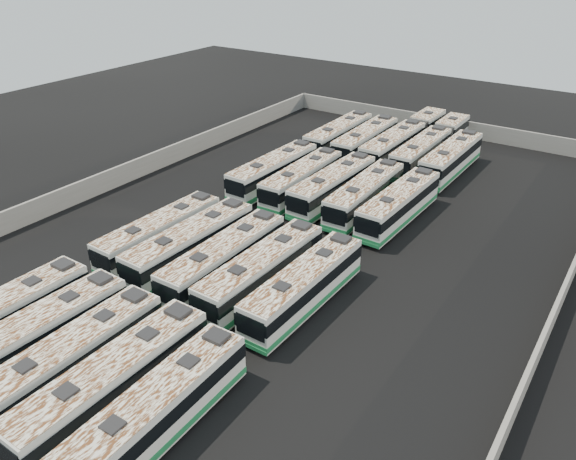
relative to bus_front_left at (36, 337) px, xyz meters
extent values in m
plane|color=black|center=(4.41, 23.19, -1.84)|extent=(140.00, 140.00, 0.00)
cube|color=slate|center=(4.41, 59.49, -0.74)|extent=(45.20, 0.30, 2.20)
cube|color=slate|center=(26.71, 23.19, -0.74)|extent=(0.30, 73.20, 2.20)
cube|color=slate|center=(-17.89, 23.19, -0.74)|extent=(0.30, 73.20, 2.20)
cube|color=#1E7541|center=(-3.65, -0.24, -1.08)|extent=(2.73, 12.62, 0.44)
cube|color=black|center=(-3.64, 2.52, 1.54)|extent=(1.00, 1.00, 0.15)
cube|color=black|center=(-3.63, 5.04, 1.60)|extent=(1.37, 1.16, 0.27)
cylinder|color=black|center=(-4.75, 3.79, -1.31)|extent=(0.30, 1.05, 1.05)
cylinder|color=black|center=(-2.51, 3.77, -1.31)|extent=(0.30, 1.05, 1.05)
cube|color=silver|center=(0.00, 0.00, -0.02)|extent=(2.93, 12.71, 2.90)
cube|color=#1E7541|center=(0.00, 0.00, -1.08)|extent=(2.98, 12.76, 0.44)
cube|color=black|center=(0.00, 0.00, 0.46)|extent=(2.99, 12.77, 0.97)
cube|color=white|center=(0.00, 0.00, 1.46)|extent=(2.87, 12.45, 0.07)
cube|color=black|center=(0.06, 2.78, 1.57)|extent=(1.02, 1.02, 0.15)
cube|color=black|center=(0.12, 5.31, 1.62)|extent=(1.40, 1.19, 0.27)
cylinder|color=black|center=(-1.03, 4.07, -1.31)|extent=(0.32, 1.06, 1.05)
cylinder|color=black|center=(1.22, 4.02, -1.31)|extent=(0.32, 1.06, 1.05)
cube|color=silver|center=(3.65, -0.07, -0.03)|extent=(2.75, 12.61, 2.88)
cube|color=#1E7541|center=(3.65, -0.07, -1.08)|extent=(2.80, 12.66, 0.44)
cube|color=black|center=(3.65, -0.07, 0.45)|extent=(2.81, 12.67, 0.96)
cube|color=white|center=(3.65, -0.07, 1.44)|extent=(2.69, 12.35, 0.07)
cube|color=black|center=(3.68, -2.83, 1.55)|extent=(1.01, 1.01, 0.15)
cube|color=black|center=(3.62, 2.70, 1.55)|extent=(1.01, 1.01, 0.15)
cube|color=black|center=(3.60, 5.22, 1.60)|extent=(1.37, 1.17, 0.27)
cylinder|color=black|center=(2.57, -4.10, -1.31)|extent=(0.30, 1.05, 1.05)
cylinder|color=black|center=(4.81, -4.08, -1.31)|extent=(0.30, 1.05, 1.05)
cylinder|color=black|center=(2.49, 3.95, -1.31)|extent=(0.30, 1.05, 1.05)
cylinder|color=black|center=(4.73, 3.97, -1.31)|extent=(0.30, 1.05, 1.05)
cube|color=silver|center=(7.33, 0.01, 0.03)|extent=(2.72, 12.98, 2.97)
cube|color=#1E7541|center=(7.33, 0.01, -1.06)|extent=(2.77, 13.03, 0.45)
cube|color=black|center=(7.33, 0.01, 0.52)|extent=(2.78, 13.04, 0.99)
cube|color=black|center=(7.32, -6.50, 0.38)|extent=(2.38, 0.06, 1.57)
cube|color=white|center=(7.33, 0.01, 1.55)|extent=(2.67, 12.72, 0.08)
cube|color=black|center=(7.32, -2.85, 1.66)|extent=(1.03, 1.03, 0.15)
cube|color=black|center=(7.33, 2.86, 1.66)|extent=(1.03, 1.03, 0.15)
cube|color=black|center=(7.34, 5.46, 1.71)|extent=(1.41, 1.19, 0.28)
cylinder|color=black|center=(6.17, -4.14, -1.30)|extent=(0.30, 1.08, 1.08)
cylinder|color=black|center=(8.48, -4.15, -1.30)|extent=(0.30, 1.08, 1.08)
cylinder|color=black|center=(6.18, 4.16, -1.30)|extent=(0.30, 1.08, 1.08)
cylinder|color=black|center=(8.49, 4.16, -1.30)|extent=(0.30, 1.08, 1.08)
cube|color=silver|center=(10.94, -0.19, -0.05)|extent=(2.88, 12.52, 2.86)
cube|color=#1E7541|center=(10.94, -0.19, -1.09)|extent=(2.93, 12.57, 0.44)
cube|color=black|center=(10.94, -0.19, 0.43)|extent=(2.94, 12.58, 0.96)
cube|color=white|center=(10.94, -0.19, 1.41)|extent=(2.82, 12.27, 0.07)
cube|color=black|center=(11.00, -2.93, 1.52)|extent=(1.01, 1.01, 0.15)
cube|color=black|center=(10.88, 2.56, 1.52)|extent=(1.01, 1.01, 0.15)
cube|color=black|center=(10.82, 5.05, 1.57)|extent=(1.38, 1.17, 0.27)
cylinder|color=black|center=(9.74, 3.78, -1.32)|extent=(0.31, 1.05, 1.04)
cylinder|color=black|center=(11.96, 3.83, -1.32)|extent=(0.31, 1.05, 1.04)
cube|color=silver|center=(-3.53, 14.34, -0.05)|extent=(2.86, 12.47, 2.85)
cube|color=#1E7541|center=(-3.53, 14.34, -1.09)|extent=(2.91, 12.52, 0.43)
cube|color=black|center=(-3.53, 14.34, 0.42)|extent=(2.92, 12.53, 0.95)
cube|color=black|center=(-3.67, 8.11, 0.28)|extent=(2.28, 0.11, 1.50)
cube|color=#1E7541|center=(-3.67, 8.11, -1.30)|extent=(2.59, 0.16, 0.29)
cube|color=white|center=(-3.53, 14.34, 1.40)|extent=(2.80, 12.22, 0.07)
cube|color=black|center=(-3.59, 11.61, 1.51)|extent=(1.00, 1.00, 0.14)
cube|color=black|center=(-3.47, 17.07, 1.51)|extent=(1.00, 1.00, 0.14)
cube|color=black|center=(-3.42, 19.55, 1.56)|extent=(1.37, 1.17, 0.27)
cylinder|color=black|center=(-4.72, 10.39, -1.32)|extent=(0.31, 1.04, 1.03)
cylinder|color=black|center=(-2.51, 10.34, -1.32)|extent=(0.31, 1.04, 1.03)
cylinder|color=black|center=(-4.55, 18.33, -1.32)|extent=(0.31, 1.04, 1.03)
cylinder|color=black|center=(-2.34, 18.29, -1.32)|extent=(0.31, 1.04, 1.03)
cube|color=silver|center=(-0.02, 14.38, 0.01)|extent=(2.96, 12.94, 2.95)
cube|color=#1E7541|center=(-0.02, 14.38, -1.06)|extent=(3.01, 12.99, 0.45)
cube|color=black|center=(-0.02, 14.38, 0.50)|extent=(3.02, 13.00, 0.99)
cube|color=black|center=(-0.16, 7.92, 0.36)|extent=(2.36, 0.11, 1.56)
cube|color=#1E7541|center=(-0.16, 7.92, -1.28)|extent=(2.69, 0.16, 0.30)
cube|color=white|center=(-0.02, 14.38, 1.52)|extent=(2.90, 12.68, 0.08)
cube|color=black|center=(-0.08, 11.55, 1.63)|extent=(1.04, 1.04, 0.15)
cube|color=black|center=(0.04, 17.22, 1.63)|extent=(1.04, 1.04, 0.15)
cube|color=black|center=(0.10, 19.79, 1.68)|extent=(1.42, 1.21, 0.28)
cylinder|color=black|center=(-1.26, 10.29, -1.30)|extent=(0.32, 1.08, 1.07)
cylinder|color=black|center=(1.04, 10.24, -1.30)|extent=(0.32, 1.08, 1.07)
cylinder|color=black|center=(-1.08, 18.53, -1.30)|extent=(0.32, 1.08, 1.07)
cylinder|color=black|center=(1.22, 18.48, -1.30)|extent=(0.32, 1.08, 1.07)
cube|color=silver|center=(3.77, 14.09, 0.00)|extent=(2.79, 12.83, 2.93)
cube|color=#1E7541|center=(3.77, 14.09, -1.07)|extent=(2.84, 12.88, 0.45)
cube|color=black|center=(3.77, 14.09, 0.49)|extent=(2.85, 12.89, 0.98)
cube|color=black|center=(3.84, 7.67, 0.35)|extent=(2.35, 0.08, 1.55)
cube|color=#1E7541|center=(3.84, 7.67, -1.28)|extent=(2.67, 0.13, 0.30)
cube|color=white|center=(3.77, 14.09, 1.50)|extent=(2.73, 12.57, 0.07)
cube|color=black|center=(3.80, 11.27, 1.61)|extent=(1.02, 1.02, 0.15)
cube|color=black|center=(3.75, 16.91, 1.61)|extent=(1.02, 1.02, 0.15)
cube|color=black|center=(3.72, 19.47, 1.66)|extent=(1.40, 1.19, 0.28)
cylinder|color=black|center=(2.67, 9.98, -1.30)|extent=(0.31, 1.07, 1.07)
cylinder|color=black|center=(4.95, 10.01, -1.30)|extent=(0.31, 1.07, 1.07)
cylinder|color=black|center=(2.59, 18.18, -1.30)|extent=(0.31, 1.07, 1.07)
cylinder|color=black|center=(4.87, 18.20, -1.30)|extent=(0.31, 1.07, 1.07)
cube|color=silver|center=(7.28, 14.29, 0.00)|extent=(2.89, 12.84, 2.93)
cube|color=#1E7541|center=(7.28, 14.29, -1.07)|extent=(2.94, 12.89, 0.45)
cube|color=black|center=(7.28, 14.29, 0.49)|extent=(2.95, 12.90, 0.98)
cube|color=black|center=(7.17, 7.87, 0.35)|extent=(2.35, 0.10, 1.55)
cube|color=#1E7541|center=(7.17, 7.87, -1.28)|extent=(2.67, 0.15, 0.30)
cube|color=white|center=(7.28, 14.29, 1.50)|extent=(2.83, 12.58, 0.07)
cube|color=black|center=(7.23, 11.48, 1.61)|extent=(1.03, 1.03, 0.15)
cube|color=black|center=(7.33, 17.10, 1.61)|extent=(1.03, 1.03, 0.15)
cube|color=black|center=(7.38, 19.66, 1.66)|extent=(1.41, 1.20, 0.28)
cylinder|color=black|center=(6.07, 10.22, -1.30)|extent=(0.32, 1.07, 1.07)
cylinder|color=black|center=(8.35, 10.18, -1.30)|extent=(0.32, 1.07, 1.07)
cylinder|color=black|center=(6.21, 18.40, -1.30)|extent=(0.32, 1.07, 1.07)
cylinder|color=black|center=(8.50, 18.36, -1.30)|extent=(0.32, 1.07, 1.07)
cube|color=silver|center=(11.00, 14.38, -0.04)|extent=(2.76, 12.54, 2.87)
cube|color=#1E7541|center=(11.00, 14.38, -1.09)|extent=(2.81, 12.60, 0.44)
cube|color=black|center=(11.00, 14.38, 0.44)|extent=(2.82, 12.61, 0.96)
cube|color=black|center=(10.93, 8.11, 0.30)|extent=(2.29, 0.09, 1.51)
cube|color=#1E7541|center=(10.93, 8.11, -1.30)|extent=(2.61, 0.13, 0.29)
cube|color=white|center=(11.00, 14.38, 1.43)|extent=(2.71, 12.29, 0.07)
cube|color=black|center=(10.97, 11.63, 1.53)|extent=(1.00, 1.00, 0.15)
cube|color=black|center=(11.04, 17.14, 1.53)|extent=(1.00, 1.00, 0.15)
cube|color=black|center=(11.07, 19.64, 1.58)|extent=(1.37, 1.16, 0.27)
cylinder|color=black|center=(9.84, 10.39, -1.32)|extent=(0.30, 1.05, 1.04)
cylinder|color=black|center=(12.07, 10.37, -1.32)|extent=(0.30, 1.05, 1.04)
cylinder|color=black|center=(9.94, 18.40, -1.32)|extent=(0.30, 1.05, 1.04)
cylinder|color=black|center=(12.17, 18.38, -1.32)|extent=(0.30, 1.05, 1.04)
cube|color=silver|center=(-3.61, 31.16, 0.01)|extent=(2.92, 12.90, 2.94)
cube|color=#1E7541|center=(-3.61, 31.16, -1.07)|extent=(2.97, 12.95, 0.45)
cube|color=black|center=(-3.61, 31.16, 0.50)|extent=(2.98, 12.96, 0.99)
cube|color=black|center=(-3.73, 24.72, 0.36)|extent=(2.36, 0.10, 1.55)
cube|color=#1E7541|center=(-3.73, 24.72, -1.28)|extent=(2.68, 0.15, 0.30)
cube|color=white|center=(-3.61, 31.16, 1.51)|extent=(2.86, 12.64, 0.07)
cube|color=black|center=(-3.66, 28.33, 1.62)|extent=(1.04, 1.04, 0.15)
cube|color=black|center=(-3.56, 33.98, 1.62)|extent=(1.04, 1.04, 0.15)
cube|color=black|center=(-3.51, 36.55, 1.67)|extent=(1.41, 1.20, 0.28)
cylinder|color=black|center=(-4.83, 27.07, -1.30)|extent=(0.32, 1.08, 1.07)
cylinder|color=black|center=(-2.54, 27.03, -1.30)|extent=(0.32, 1.08, 1.07)
cylinder|color=black|center=(-4.68, 35.29, -1.30)|extent=(0.32, 1.08, 1.07)
cylinder|color=black|center=(-2.39, 35.25, -1.30)|extent=(0.32, 1.08, 1.07)
cube|color=silver|center=(0.07, 31.10, -0.05)|extent=(2.87, 12.47, 2.84)
cube|color=#1E7541|center=(0.07, 31.10, -1.09)|extent=(2.92, 12.52, 0.43)
cube|color=black|center=(0.07, 31.10, 0.42)|extent=(2.93, 12.53, 0.95)
cube|color=black|center=(0.22, 24.88, 0.28)|extent=(2.28, 0.11, 1.50)
cube|color=#1E7541|center=(0.22, 24.88, -1.30)|extent=(2.59, 0.16, 0.29)
cube|color=white|center=(0.07, 31.10, 1.40)|extent=(2.82, 12.22, 0.07)
cube|color=black|center=(0.14, 28.37, 1.50)|extent=(1.01, 1.01, 0.14)
cube|color=black|center=(0.01, 33.83, 1.50)|extent=(1.01, 1.01, 0.14)
cube|color=black|center=(-0.05, 36.31, 1.55)|extent=(1.37, 1.17, 0.27)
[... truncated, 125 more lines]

